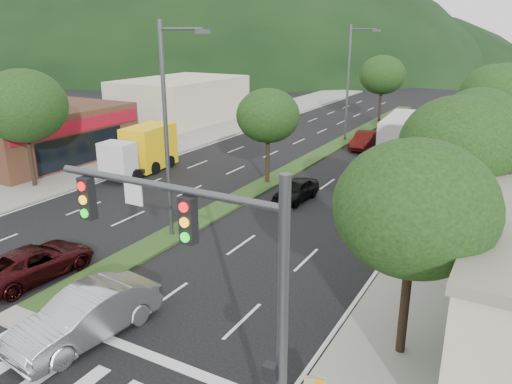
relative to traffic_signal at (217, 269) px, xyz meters
The scene contains 26 objects.
ground 10.27m from the traffic_signal, behind, with size 160.00×160.00×0.00m, color black.
sidewalk_right 27.15m from the traffic_signal, 82.55° to the left, with size 5.00×90.00×0.15m, color gray.
sidewalk_left 34.79m from the traffic_signal, 129.70° to the left, with size 6.00×90.00×0.15m, color gray.
median 31.23m from the traffic_signal, 107.00° to the left, with size 1.60×56.00×0.12m, color #243C16.
traffic_signal is the anchor object (origin of this frame).
shop_left 32.19m from the traffic_signal, 148.97° to the left, with size 10.15×12.00×4.00m.
bldg_left_far 45.32m from the traffic_signal, 128.26° to the left, with size 9.00×14.00×4.60m, color beige.
hill_far 142.79m from the traffic_signal, 128.60° to the left, with size 176.00×132.00×82.00m, color black.
tree_r_a 6.29m from the traffic_signal, 61.80° to the left, with size 4.60×4.60×6.63m.
tree_r_b 13.87m from the traffic_signal, 77.63° to the left, with size 4.80×4.80×6.94m.
tree_r_c 21.74m from the traffic_signal, 82.15° to the left, with size 4.40×4.40×6.48m.
tree_r_d 31.68m from the traffic_signal, 84.62° to the left, with size 5.00×5.00×7.17m.
tree_r_e 41.65m from the traffic_signal, 85.91° to the left, with size 4.60×4.60×6.71m.
tree_med_near 21.53m from the traffic_signal, 114.80° to the left, with size 4.00×4.00×6.02m.
tree_med_far 46.43m from the traffic_signal, 101.22° to the left, with size 4.80×4.80×6.94m.
tree_l_a 24.43m from the traffic_signal, 151.81° to the left, with size 5.20×5.20×7.25m.
streetlight_near 13.03m from the traffic_signal, 132.77° to the left, with size 2.60×0.25×10.00m.
streetlight_mid 35.66m from the traffic_signal, 104.33° to the left, with size 2.60×0.25×10.00m.
sedan_silver 7.38m from the traffic_signal, 166.19° to the left, with size 1.75×5.02×1.65m, color #9FA1A6.
suv_maroon 12.36m from the traffic_signal, 162.40° to the left, with size 2.18×4.74×1.32m, color black.
car_queue_a 18.76m from the traffic_signal, 109.02° to the left, with size 1.50×3.73×1.27m, color black.
car_queue_b 27.67m from the traffic_signal, 93.72° to the left, with size 1.96×4.82×1.40m, color #4A4B4F.
car_queue_c 33.21m from the traffic_signal, 101.39° to the left, with size 1.53×4.39×1.45m, color #420D0B.
car_queue_d 22.84m from the traffic_signal, 96.88° to the left, with size 2.16×4.70×1.30m, color black.
box_truck 25.60m from the traffic_signal, 135.23° to the left, with size 2.98×6.51×3.11m.
motorhome 32.16m from the traffic_signal, 96.33° to the left, with size 3.07×8.14×3.06m.
Camera 1 is at (14.48, -9.62, 9.57)m, focal length 35.00 mm.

